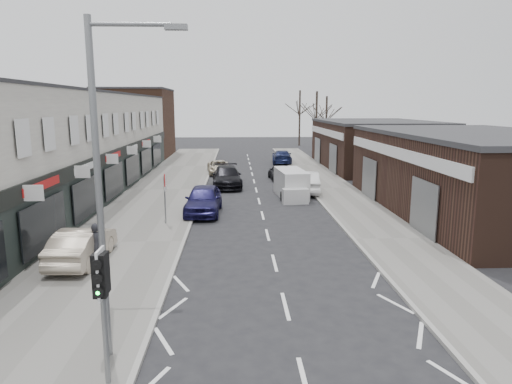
{
  "coord_description": "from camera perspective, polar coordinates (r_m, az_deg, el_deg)",
  "views": [
    {
      "loc": [
        -1.53,
        -11.32,
        6.19
      ],
      "look_at": [
        -0.67,
        7.53,
        2.6
      ],
      "focal_mm": 32.0,
      "sensor_mm": 36.0,
      "label": 1
    }
  ],
  "objects": [
    {
      "name": "tree_far_b",
      "position": [
        66.89,
        8.68,
        5.33
      ],
      "size": [
        3.6,
        3.6,
        7.5
      ],
      "primitive_type": null,
      "color": "#382D26",
      "rests_on": "ground"
    },
    {
      "name": "shop_terrace_left",
      "position": [
        33.17,
        -23.86,
        5.29
      ],
      "size": [
        8.0,
        41.0,
        7.1
      ],
      "primitive_type": "cube",
      "color": "silver",
      "rests_on": "ground"
    },
    {
      "name": "parked_car_left_c",
      "position": [
        42.02,
        -4.64,
        3.1
      ],
      "size": [
        2.45,
        4.56,
        1.22
      ],
      "primitive_type": "imported",
      "rotation": [
        0.0,
        0.0,
        0.1
      ],
      "color": "#C1B49A",
      "rests_on": "ground"
    },
    {
      "name": "sedan_on_pavement",
      "position": [
        19.22,
        -20.9,
        -6.18
      ],
      "size": [
        1.66,
        4.3,
        1.4
      ],
      "primitive_type": "imported",
      "rotation": [
        0.0,
        0.0,
        3.1
      ],
      "color": "#AE9F8B",
      "rests_on": "pavement_left"
    },
    {
      "name": "brick_block_far",
      "position": [
        57.62,
        -14.75,
        8.24
      ],
      "size": [
        8.0,
        10.0,
        8.0
      ],
      "primitive_type": "cube",
      "color": "#452B1D",
      "rests_on": "ground"
    },
    {
      "name": "tree_far_a",
      "position": [
        60.56,
        7.45,
        4.81
      ],
      "size": [
        3.6,
        3.6,
        8.0
      ],
      "primitive_type": null,
      "color": "#382D26",
      "rests_on": "ground"
    },
    {
      "name": "parked_car_right_c",
      "position": [
        49.48,
        3.26,
        4.41
      ],
      "size": [
        2.38,
        5.14,
        1.45
      ],
      "primitive_type": "imported",
      "rotation": [
        0.0,
        0.0,
        3.07
      ],
      "color": "#161E45",
      "rests_on": "ground"
    },
    {
      "name": "pavement_right",
      "position": [
        34.65,
        9.57,
        0.42
      ],
      "size": [
        3.5,
        64.0,
        0.12
      ],
      "primitive_type": "cube",
      "color": "slate",
      "rests_on": "ground"
    },
    {
      "name": "parked_car_left_b",
      "position": [
        35.19,
        -3.67,
        1.9
      ],
      "size": [
        2.47,
        5.5,
        1.56
      ],
      "primitive_type": "imported",
      "rotation": [
        0.0,
        0.0,
        0.05
      ],
      "color": "black",
      "rests_on": "ground"
    },
    {
      "name": "parked_car_right_b",
      "position": [
        38.45,
        2.99,
        2.5
      ],
      "size": [
        1.89,
        4.07,
        1.35
      ],
      "primitive_type": "imported",
      "rotation": [
        0.0,
        0.0,
        3.22
      ],
      "color": "black",
      "rests_on": "ground"
    },
    {
      "name": "tree_far_c",
      "position": [
        72.29,
        5.41,
        5.8
      ],
      "size": [
        3.6,
        3.6,
        8.5
      ],
      "primitive_type": null,
      "color": "#382D26",
      "rests_on": "ground"
    },
    {
      "name": "traffic_light",
      "position": [
        10.44,
        -18.72,
        -11.01
      ],
      "size": [
        0.28,
        0.6,
        3.1
      ],
      "color": "slate",
      "rests_on": "pavement_left"
    },
    {
      "name": "parked_car_left_a",
      "position": [
        26.58,
        -6.59,
        -0.95
      ],
      "size": [
        2.13,
        4.92,
        1.65
      ],
      "primitive_type": "imported",
      "rotation": [
        0.0,
        0.0,
        -0.04
      ],
      "color": "#191646",
      "rests_on": "ground"
    },
    {
      "name": "warning_sign",
      "position": [
        23.94,
        -11.29,
        0.97
      ],
      "size": [
        0.12,
        0.8,
        2.7
      ],
      "color": "slate",
      "rests_on": "pavement_left"
    },
    {
      "name": "street_lamp",
      "position": [
        11.05,
        -18.32,
        2.06
      ],
      "size": [
        2.23,
        0.22,
        8.0
      ],
      "color": "slate",
      "rests_on": "pavement_left"
    },
    {
      "name": "right_unit_far",
      "position": [
        47.61,
        14.62,
        5.67
      ],
      "size": [
        10.0,
        16.0,
        4.5
      ],
      "primitive_type": "cube",
      "color": "#362118",
      "rests_on": "ground"
    },
    {
      "name": "right_unit_near",
      "position": [
        29.21,
        26.14,
        1.91
      ],
      "size": [
        10.0,
        18.0,
        4.5
      ],
      "primitive_type": "cube",
      "color": "#362118",
      "rests_on": "ground"
    },
    {
      "name": "ground",
      "position": [
        12.99,
        4.7,
        -17.72
      ],
      "size": [
        160.0,
        160.0,
        0.0
      ],
      "primitive_type": "plane",
      "color": "black",
      "rests_on": "ground"
    },
    {
      "name": "white_van",
      "position": [
        31.28,
        4.43,
        0.96
      ],
      "size": [
        2.05,
        4.92,
        1.86
      ],
      "rotation": [
        0.0,
        0.0,
        0.09
      ],
      "color": "silver",
      "rests_on": "ground"
    },
    {
      "name": "pavement_left",
      "position": [
        34.28,
        -11.32,
        0.25
      ],
      "size": [
        5.5,
        64.0,
        0.12
      ],
      "primitive_type": "cube",
      "color": "slate",
      "rests_on": "ground"
    },
    {
      "name": "pedestrian",
      "position": [
        18.37,
        -19.35,
        -6.31
      ],
      "size": [
        0.67,
        0.47,
        1.73
      ],
      "primitive_type": "imported",
      "rotation": [
        0.0,
        0.0,
        3.05
      ],
      "color": "black",
      "rests_on": "pavement_left"
    },
    {
      "name": "parked_car_right_a",
      "position": [
        32.88,
        6.23,
        1.25
      ],
      "size": [
        2.07,
        4.92,
        1.58
      ],
      "primitive_type": "imported",
      "rotation": [
        0.0,
        0.0,
        3.06
      ],
      "color": "silver",
      "rests_on": "ground"
    }
  ]
}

